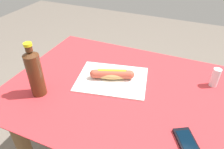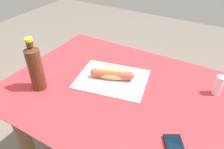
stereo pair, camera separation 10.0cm
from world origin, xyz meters
The scene contains 6 objects.
dining_table centered at (0.00, 0.00, 0.58)m, with size 1.00×0.77×0.74m.
paper_wrapper centered at (-0.05, 0.05, 0.74)m, with size 0.33×0.25×0.01m, color silver.
hot_dog centered at (-0.05, 0.05, 0.77)m, with size 0.20×0.10×0.05m.
cell_phone centered at (0.34, -0.20, 0.74)m, with size 0.13×0.16×0.01m.
soda_bottle centered at (-0.30, -0.17, 0.85)m, with size 0.06×0.06×0.25m.
salt_shaker centered at (0.40, 0.19, 0.78)m, with size 0.04×0.04×0.09m, color silver.
Camera 1 is at (0.28, -0.71, 1.35)m, focal length 33.94 mm.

